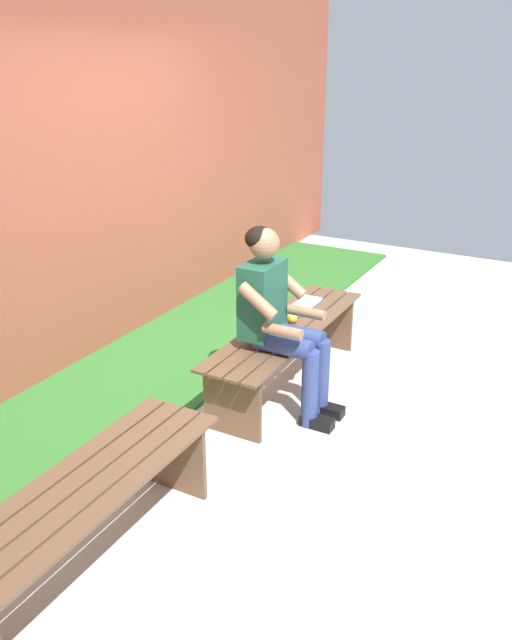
% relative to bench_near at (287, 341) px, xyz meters
% --- Properties ---
extents(ground_plane, '(10.00, 7.00, 0.04)m').
position_rel_bench_near_xyz_m(ground_plane, '(1.05, 1.00, -0.38)').
color(ground_plane, beige).
extents(grass_strip, '(9.00, 1.33, 0.03)m').
position_rel_bench_near_xyz_m(grass_strip, '(1.05, -1.04, -0.34)').
color(grass_strip, '#2D6B28').
rests_on(grass_strip, ground).
extents(brick_wall, '(9.50, 0.24, 2.95)m').
position_rel_bench_near_xyz_m(brick_wall, '(0.50, -1.70, 1.12)').
color(brick_wall, '#9E4C38').
rests_on(brick_wall, ground).
extents(bench_near, '(1.80, 0.47, 0.47)m').
position_rel_bench_near_xyz_m(bench_near, '(0.00, 0.00, 0.00)').
color(bench_near, brown).
rests_on(bench_near, ground).
extents(bench_far, '(1.62, 0.47, 0.47)m').
position_rel_bench_near_xyz_m(bench_far, '(2.10, 0.00, -0.01)').
color(bench_far, brown).
rests_on(bench_far, ground).
extents(person_seated, '(0.50, 0.69, 1.27)m').
position_rel_bench_near_xyz_m(person_seated, '(0.34, 0.10, 0.35)').
color(person_seated, '#1E513D').
rests_on(person_seated, ground).
extents(apple, '(0.08, 0.08, 0.08)m').
position_rel_bench_near_xyz_m(apple, '(-0.08, -0.00, 0.15)').
color(apple, gold).
rests_on(apple, bench_near).
extents(book_open, '(0.41, 0.16, 0.02)m').
position_rel_bench_near_xyz_m(book_open, '(-0.40, -0.06, 0.12)').
color(book_open, white).
rests_on(book_open, bench_near).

